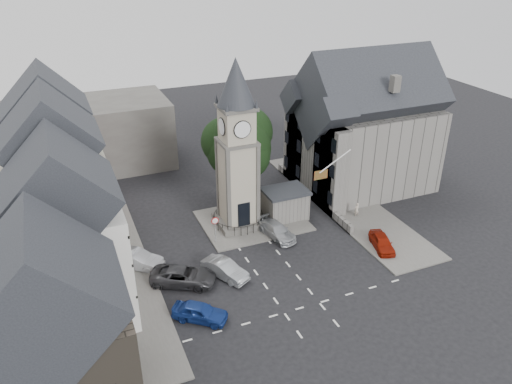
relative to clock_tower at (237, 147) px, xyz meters
name	(u,v)px	position (x,y,z in m)	size (l,w,h in m)	color
ground	(272,268)	(0.00, -7.99, -8.12)	(120.00, 120.00, 0.00)	black
pavement_west	(112,263)	(-12.50, -1.99, -8.05)	(6.00, 30.00, 0.14)	#595651
pavement_east	(344,201)	(12.00, 0.01, -8.05)	(6.00, 26.00, 0.14)	#595651
central_island	(253,221)	(1.50, 0.01, -8.04)	(10.00, 8.00, 0.16)	#595651
road_markings	(302,308)	(0.00, -13.49, -8.12)	(20.00, 8.00, 0.01)	silver
clock_tower	(237,147)	(0.00, 0.00, 0.00)	(4.86, 4.86, 16.25)	#4C4944
stone_shelter	(285,204)	(4.80, -0.49, -6.57)	(4.30, 3.30, 3.08)	slate
town_tree	(238,138)	(2.00, 5.01, -1.15)	(7.20, 7.20, 10.80)	black
warning_sign_post	(215,225)	(-3.20, -2.56, -6.09)	(0.70, 0.19, 2.85)	black
terrace_pink	(55,157)	(-15.50, 8.01, -1.54)	(8.10, 7.60, 12.80)	tan
terrace_cream	(60,192)	(-15.50, 0.01, -1.54)	(8.10, 7.60, 12.80)	beige
terrace_tudor	(69,246)	(-15.50, -7.99, -1.93)	(8.10, 7.60, 12.00)	silver
building_sw_stone	(55,350)	(-17.00, -16.99, -2.77)	(8.60, 7.60, 10.40)	#433C32
backdrop_west	(84,136)	(-12.00, 20.01, -4.12)	(20.00, 10.00, 8.00)	#4C4944
east_building	(362,133)	(15.59, 3.01, -1.86)	(14.40, 11.40, 12.60)	slate
east_boundary_wall	(312,195)	(9.20, 2.01, -7.67)	(0.40, 16.00, 0.90)	slate
flagpole	(335,161)	(8.00, -3.99, -1.12)	(3.68, 0.10, 2.74)	white
car_west_blue	(200,312)	(-7.52, -11.76, -7.42)	(1.66, 4.11, 1.40)	navy
car_west_silver	(136,259)	(-10.58, -3.30, -7.35)	(1.63, 4.66, 1.54)	#AAADB3
car_west_grey	(183,276)	(-7.50, -7.10, -7.39)	(2.43, 5.28, 1.47)	#323235
car_island_silver	(225,269)	(-4.07, -7.49, -7.41)	(1.50, 4.31, 1.42)	#9A9EA2
car_island_east	(277,230)	(2.50, -3.49, -7.46)	(1.86, 4.58, 1.33)	#A9ADB1
car_east_red	(382,242)	(10.41, -9.00, -7.47)	(1.54, 3.83, 1.30)	maroon
pedestrian	(357,210)	(11.50, -3.17, -7.34)	(0.57, 0.37, 1.55)	#B1A392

